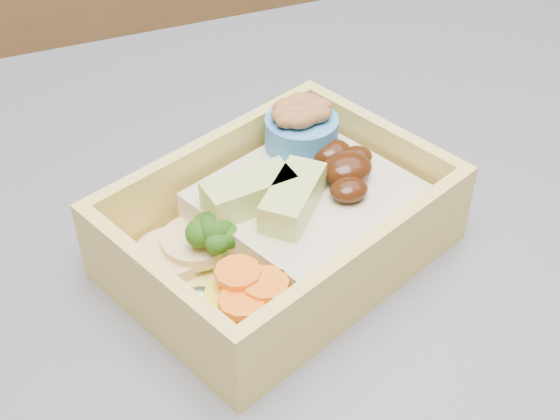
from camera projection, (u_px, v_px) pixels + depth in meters
name	position (u px, v px, depth m)	size (l,w,h in m)	color
bento_box	(285.00, 219.00, 0.44)	(0.22, 0.19, 0.07)	#DCC05B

